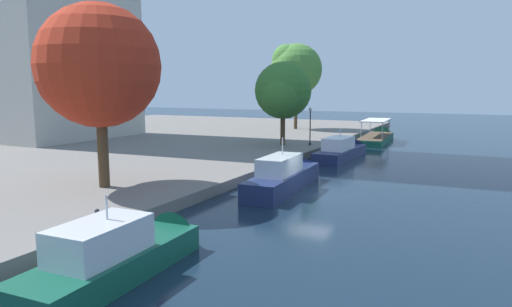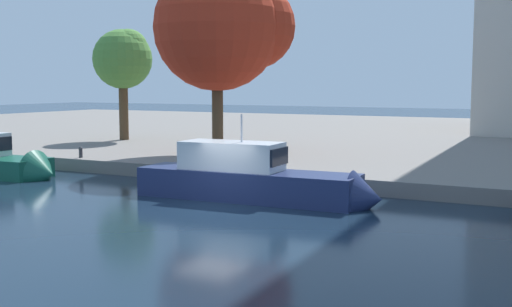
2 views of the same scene
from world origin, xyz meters
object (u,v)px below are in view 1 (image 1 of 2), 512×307
object	(u,v)px
tree_1	(294,68)
mooring_bollard_0	(97,215)
lamp_post	(310,122)
motor_yacht_3	(342,152)
motor_yacht_2	(286,178)
motor_yacht_1	(124,256)
tour_boat_4	(377,139)
tree_2	(282,90)
tree_0	(96,67)

from	to	relation	value
tree_1	mooring_bollard_0	bearing A→B (deg)	-168.73
lamp_post	mooring_bollard_0	bearing A→B (deg)	-178.50
motor_yacht_3	mooring_bollard_0	bearing A→B (deg)	175.01
motor_yacht_2	lamp_post	world-z (taller)	lamp_post
mooring_bollard_0	motor_yacht_1	bearing A→B (deg)	-123.81
tour_boat_4	mooring_bollard_0	size ratio (longest dim) A/B	22.32
motor_yacht_1	tree_2	size ratio (longest dim) A/B	0.98
lamp_post	tree_2	xyz separation A→B (m)	(-0.98, 2.96, 3.43)
lamp_post	tree_0	distance (m)	26.71
tree_0	tour_boat_4	bearing A→B (deg)	-13.72
tour_boat_4	tree_0	world-z (taller)	tree_0
mooring_bollard_0	tour_boat_4	bearing A→B (deg)	-4.74
tree_0	tree_2	distance (m)	24.94
mooring_bollard_0	tree_0	bearing A→B (deg)	43.29
lamp_post	tree_2	bearing A→B (deg)	108.22
motor_yacht_1	motor_yacht_2	xyz separation A→B (m)	(16.10, 0.08, 0.09)
motor_yacht_3	tree_1	size ratio (longest dim) A/B	0.83
tour_boat_4	mooring_bollard_0	bearing A→B (deg)	171.95
lamp_post	tree_1	xyz separation A→B (m)	(18.68, 9.25, 6.75)
motor_yacht_1	tree_2	bearing A→B (deg)	10.78
motor_yacht_2	motor_yacht_3	distance (m)	15.71
motor_yacht_3	tree_2	xyz separation A→B (m)	(1.86, 7.39, 6.17)
motor_yacht_1	tour_boat_4	xyz separation A→B (m)	(47.94, 0.27, -0.33)
tree_0	motor_yacht_2	bearing A→B (deg)	-53.31
motor_yacht_2	tree_0	distance (m)	14.25
tour_boat_4	lamp_post	size ratio (longest dim) A/B	3.33
motor_yacht_2	lamp_post	bearing A→B (deg)	11.66
tour_boat_4	motor_yacht_1	bearing A→B (deg)	177.01
motor_yacht_2	tree_1	distance (m)	40.86
motor_yacht_2	motor_yacht_3	bearing A→B (deg)	-1.51
lamp_post	tree_1	world-z (taller)	tree_1
tree_2	mooring_bollard_0	bearing A→B (deg)	-173.00
motor_yacht_1	mooring_bollard_0	bearing A→B (deg)	53.88
tree_0	tree_1	size ratio (longest dim) A/B	0.87
motor_yacht_3	tree_0	xyz separation A→B (m)	(-22.96, 9.39, 7.59)
motor_yacht_1	tour_boat_4	world-z (taller)	motor_yacht_1
motor_yacht_2	tree_1	size ratio (longest dim) A/B	0.82
mooring_bollard_0	tree_1	bearing A→B (deg)	11.27
tour_boat_4	tree_2	size ratio (longest dim) A/B	1.52
motor_yacht_3	tour_boat_4	world-z (taller)	motor_yacht_3
motor_yacht_1	motor_yacht_3	world-z (taller)	motor_yacht_1
motor_yacht_1	tree_1	size ratio (longest dim) A/B	0.69
lamp_post	tour_boat_4	bearing A→B (deg)	-19.03
mooring_bollard_0	tree_1	xyz separation A→B (m)	(50.63, 10.09, 9.03)
tour_boat_4	lamp_post	distance (m)	14.39
motor_yacht_3	lamp_post	xyz separation A→B (m)	(2.83, 4.43, 2.74)
tree_0	tree_1	bearing A→B (deg)	5.51
motor_yacht_2	tour_boat_4	distance (m)	31.84
tour_boat_4	tree_0	bearing A→B (deg)	162.97
tour_boat_4	mooring_bollard_0	distance (m)	45.41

